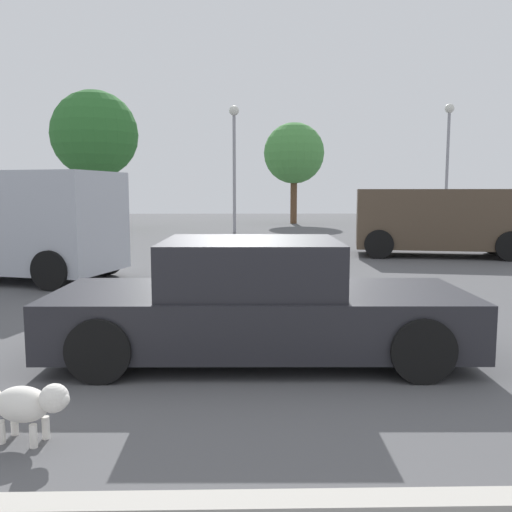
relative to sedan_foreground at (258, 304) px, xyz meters
The scene contains 9 objects.
ground_plane 0.68m from the sedan_foreground, 125.03° to the right, with size 80.00×80.00×0.00m, color #515154.
sedan_foreground is the anchor object (origin of this frame).
dog 2.70m from the sedan_foreground, 130.24° to the right, with size 0.68×0.37×0.46m.
suv_dark 10.93m from the sedan_foreground, 60.25° to the left, with size 4.90×2.82×1.91m.
parking_curb 3.09m from the sedan_foreground, 93.34° to the right, with size 6.52×0.20×0.12m, color #B7B2A8.
light_post_near 19.05m from the sedan_foreground, 91.75° to the left, with size 0.44×0.44×5.63m.
light_post_mid 22.70m from the sedan_foreground, 64.57° to the left, with size 0.44×0.44×5.98m.
tree_back_left 22.08m from the sedan_foreground, 109.43° to the left, with size 4.10×4.10×6.60m.
tree_back_center 25.86m from the sedan_foreground, 83.89° to the left, with size 3.45×3.45×5.75m.
Camera 1 is at (0.03, -5.66, 1.84)m, focal length 38.09 mm.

